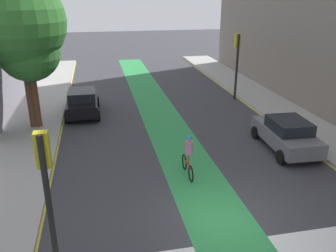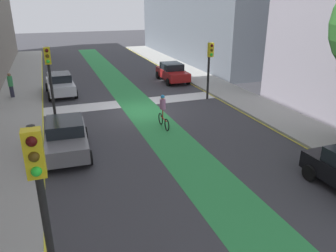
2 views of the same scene
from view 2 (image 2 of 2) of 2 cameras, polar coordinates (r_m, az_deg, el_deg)
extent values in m
plane|color=#38383D|center=(21.13, -4.70, 2.60)|extent=(120.00, 120.00, 0.00)
cube|color=#2D8C47|center=(21.16, -4.31, 2.66)|extent=(2.40, 60.00, 0.01)
cube|color=silver|center=(22.97, -6.04, 4.09)|extent=(12.00, 1.80, 0.01)
cube|color=#9E9E99|center=(24.07, 12.81, 4.64)|extent=(3.00, 60.00, 0.15)
cube|color=yellow|center=(23.34, 9.67, 4.18)|extent=(0.16, 60.00, 0.01)
cube|color=#9E9E99|center=(20.58, -25.25, 0.30)|extent=(3.00, 60.00, 0.15)
cube|color=yellow|center=(20.49, -21.08, 0.63)|extent=(0.16, 60.00, 0.01)
cube|color=slate|center=(40.86, 7.03, 20.19)|extent=(8.16, 25.65, 12.30)
cylinder|color=black|center=(20.47, -19.74, 6.99)|extent=(0.16, 0.16, 4.23)
cube|color=gold|center=(19.97, -20.30, 11.43)|extent=(0.35, 0.28, 0.95)
sphere|color=#3F0A0A|center=(19.79, -20.41, 12.22)|extent=(0.20, 0.20, 0.20)
sphere|color=#4C380C|center=(19.83, -20.30, 11.37)|extent=(0.20, 0.20, 0.20)
sphere|color=#26D833|center=(19.88, -20.19, 10.52)|extent=(0.20, 0.20, 0.20)
cylinder|color=black|center=(23.48, 7.06, 9.43)|extent=(0.16, 0.16, 3.99)
cube|color=gold|center=(23.05, 7.46, 13.04)|extent=(0.35, 0.28, 0.95)
sphere|color=#3F0A0A|center=(22.89, 7.66, 13.73)|extent=(0.20, 0.20, 0.20)
sphere|color=#4C380C|center=(22.93, 7.62, 12.99)|extent=(0.20, 0.20, 0.20)
sphere|color=#26D833|center=(22.97, 7.58, 12.24)|extent=(0.20, 0.20, 0.20)
cylinder|color=black|center=(7.57, -20.38, -16.10)|extent=(0.16, 0.16, 4.51)
cube|color=gold|center=(6.51, -22.32, -4.46)|extent=(0.35, 0.28, 0.95)
sphere|color=#3F0A0A|center=(6.26, -22.72, -2.50)|extent=(0.20, 0.20, 0.20)
sphere|color=#4C380C|center=(6.38, -22.34, -4.97)|extent=(0.20, 0.20, 0.20)
sphere|color=#26D833|center=(6.51, -21.98, -7.35)|extent=(0.20, 0.20, 0.20)
cube|color=slate|center=(15.74, -17.28, -2.32)|extent=(2.00, 4.28, 0.70)
cube|color=black|center=(15.71, -17.53, 0.05)|extent=(1.69, 2.07, 0.55)
cylinder|color=black|center=(14.55, -13.48, -5.41)|extent=(0.25, 0.65, 0.64)
cylinder|color=black|center=(14.60, -20.56, -6.15)|extent=(0.25, 0.65, 0.64)
cylinder|color=black|center=(17.24, -14.27, -1.21)|extent=(0.25, 0.65, 0.64)
cylinder|color=black|center=(17.28, -20.21, -1.84)|extent=(0.25, 0.65, 0.64)
cylinder|color=black|center=(14.14, 23.47, -7.50)|extent=(0.22, 0.64, 0.64)
cube|color=#B2B7BF|center=(25.99, -18.24, 6.67)|extent=(1.98, 4.27, 0.70)
cube|color=black|center=(26.05, -18.44, 8.09)|extent=(1.68, 2.07, 0.55)
cylinder|color=black|center=(24.73, -15.76, 5.40)|extent=(0.25, 0.65, 0.64)
cylinder|color=black|center=(24.61, -19.91, 4.85)|extent=(0.25, 0.65, 0.64)
cylinder|color=black|center=(27.57, -16.58, 6.88)|extent=(0.25, 0.65, 0.64)
cylinder|color=black|center=(27.46, -20.31, 6.39)|extent=(0.25, 0.65, 0.64)
cube|color=#A51919|center=(28.92, 0.78, 9.10)|extent=(1.89, 4.24, 0.70)
cube|color=black|center=(28.98, 0.66, 10.38)|extent=(1.64, 2.03, 0.55)
cylinder|color=black|center=(27.97, 3.55, 7.91)|extent=(0.23, 0.64, 0.64)
cylinder|color=black|center=(27.35, 0.02, 7.65)|extent=(0.23, 0.64, 0.64)
cylinder|color=black|center=(30.64, 1.46, 9.11)|extent=(0.23, 0.64, 0.64)
cylinder|color=black|center=(30.08, -1.80, 8.88)|extent=(0.23, 0.64, 0.64)
torus|color=black|center=(17.76, -0.19, 0.20)|extent=(0.06, 0.68, 0.68)
torus|color=black|center=(18.69, -1.29, 1.28)|extent=(0.06, 0.68, 0.68)
cylinder|color=red|center=(18.16, -0.76, 1.29)|extent=(0.06, 0.95, 0.06)
cylinder|color=red|center=(18.20, -0.92, 2.24)|extent=(0.05, 0.05, 0.50)
cylinder|color=#BF72A5|center=(18.04, -0.93, 3.81)|extent=(0.32, 0.32, 0.55)
sphere|color=tan|center=(17.93, -0.94, 4.99)|extent=(0.22, 0.22, 0.22)
sphere|color=#268CCC|center=(17.92, -0.94, 5.11)|extent=(0.23, 0.23, 0.23)
cylinder|color=#262638|center=(26.11, -25.57, 5.44)|extent=(0.28, 0.28, 0.80)
cylinder|color=#338C4C|center=(25.94, -25.83, 7.04)|extent=(0.34, 0.34, 0.71)
sphere|color=#8C6647|center=(25.85, -26.00, 8.05)|extent=(0.23, 0.23, 0.23)
camera|label=1|loc=(30.04, -2.71, 22.05)|focal=37.47mm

